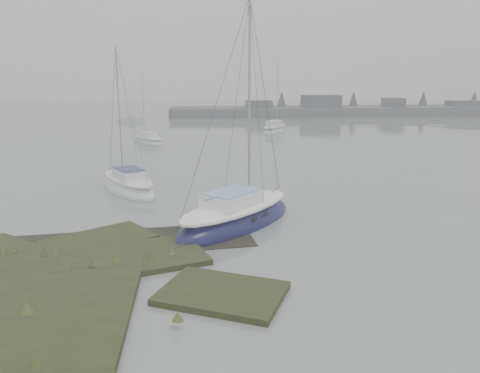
% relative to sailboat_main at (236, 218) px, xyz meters
% --- Properties ---
extents(ground, '(160.00, 160.00, 0.00)m').
position_rel_sailboat_main_xyz_m(ground, '(-1.49, 23.90, -0.32)').
color(ground, slate).
rests_on(ground, ground).
extents(far_shoreline, '(60.00, 8.00, 4.15)m').
position_rel_sailboat_main_xyz_m(far_shoreline, '(25.35, 55.80, 0.53)').
color(far_shoreline, '#4C4F51').
rests_on(far_shoreline, ground).
extents(sailboat_main, '(6.63, 6.91, 10.18)m').
position_rel_sailboat_main_xyz_m(sailboat_main, '(0.00, 0.00, 0.00)').
color(sailboat_main, '#0F0F39').
rests_on(sailboat_main, ground).
extents(sailboat_white, '(4.57, 6.22, 8.46)m').
position_rel_sailboat_main_xyz_m(sailboat_white, '(-5.45, 6.82, -0.05)').
color(sailboat_white, silver).
rests_on(sailboat_white, ground).
extents(sailboat_far_a, '(4.10, 5.02, 6.98)m').
position_rel_sailboat_main_xyz_m(sailboat_far_a, '(-6.11, 25.76, -0.10)').
color(sailboat_far_a, silver).
rests_on(sailboat_far_a, ground).
extents(sailboat_far_b, '(4.47, 6.46, 8.73)m').
position_rel_sailboat_main_xyz_m(sailboat_far_b, '(7.43, 33.63, -0.05)').
color(sailboat_far_b, '#B6BCC0').
rests_on(sailboat_far_b, ground).
extents(sailboat_far_c, '(4.57, 2.14, 6.20)m').
position_rel_sailboat_main_xyz_m(sailboat_far_c, '(-10.61, 48.66, -0.12)').
color(sailboat_far_c, '#AAB1B5').
rests_on(sailboat_far_c, ground).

